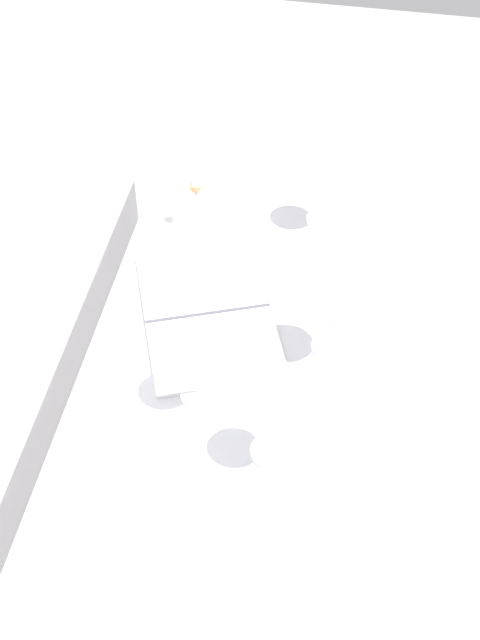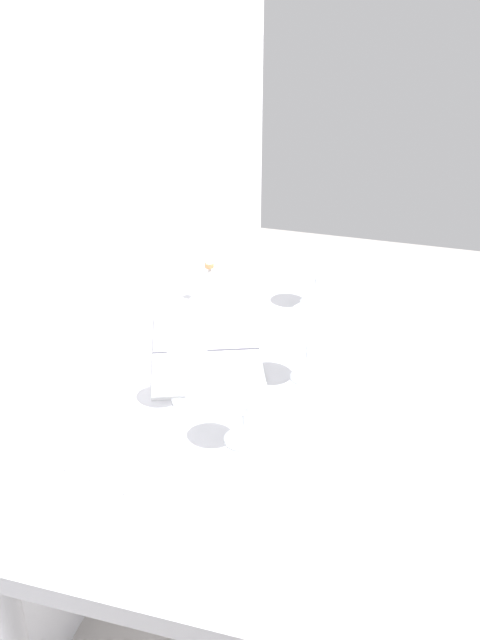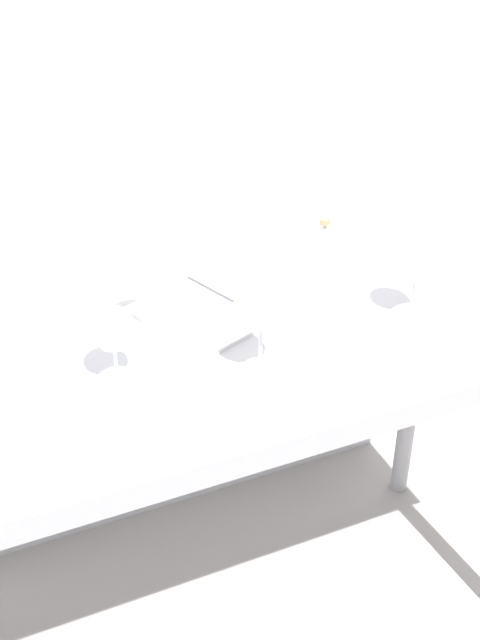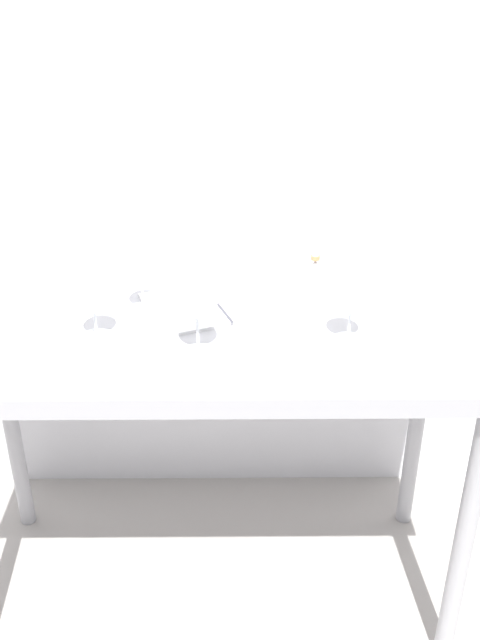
{
  "view_description": "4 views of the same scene",
  "coord_description": "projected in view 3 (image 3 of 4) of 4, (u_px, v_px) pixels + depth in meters",
  "views": [
    {
      "loc": [
        -1.01,
        -0.14,
        2.11
      ],
      "look_at": [
        -0.06,
        0.03,
        0.99
      ],
      "focal_mm": 45.36,
      "sensor_mm": 36.0,
      "label": 1
    },
    {
      "loc": [
        -1.35,
        -0.37,
        1.8
      ],
      "look_at": [
        0.06,
        0.04,
        0.98
      ],
      "focal_mm": 40.78,
      "sensor_mm": 36.0,
      "label": 2
    },
    {
      "loc": [
        -0.53,
        -1.23,
        1.78
      ],
      "look_at": [
        -0.01,
        -0.02,
        0.94
      ],
      "focal_mm": 45.69,
      "sensor_mm": 36.0,
      "label": 3
    },
    {
      "loc": [
        0.07,
        -1.58,
        1.76
      ],
      "look_at": [
        0.08,
        -0.03,
        0.93
      ],
      "focal_mm": 40.43,
      "sensor_mm": 36.0,
      "label": 4
    }
  ],
  "objects": [
    {
      "name": "tasting_sheet_upper",
      "position": [
        31.0,
        342.0,
        1.57
      ],
      "size": [
        0.2,
        0.23,
        0.0
      ],
      "primitive_type": "cube",
      "rotation": [
        0.0,
        0.0,
        -0.21
      ],
      "color": "white",
      "rests_on": "steel_counter"
    },
    {
      "name": "ground_plane",
      "position": [
        241.0,
        623.0,
        2.09
      ],
      "size": [
        6.0,
        6.0,
        0.0
      ],
      "primitive_type": "plane",
      "color": "#9A9590"
    },
    {
      "name": "wine_glass_near_center",
      "position": [
        261.0,
        307.0,
        1.42
      ],
      "size": [
        0.1,
        0.1,
        0.19
      ],
      "color": "white",
      "rests_on": "steel_counter"
    },
    {
      "name": "steel_counter",
      "position": [
        242.0,
        375.0,
        1.65
      ],
      "size": [
        1.4,
        0.65,
        0.9
      ],
      "color": "#A1A1A6",
      "rests_on": "ground_plane"
    },
    {
      "name": "back_wall",
      "position": [
        152.0,
        63.0,
        1.77
      ],
      "size": [
        3.8,
        0.04,
        2.6
      ],
      "primitive_type": "cube",
      "color": "silver",
      "rests_on": "ground_plane"
    },
    {
      "name": "wine_glass_far_left",
      "position": [
        140.0,
        281.0,
        1.55
      ],
      "size": [
        0.08,
        0.08,
        0.15
      ],
      "color": "white",
      "rests_on": "steel_counter"
    },
    {
      "name": "wine_glass_near_right",
      "position": [
        417.0,
        266.0,
        1.59
      ],
      "size": [
        0.08,
        0.08,
        0.16
      ],
      "color": "white",
      "rests_on": "steel_counter"
    },
    {
      "name": "wine_glass_near_left",
      "position": [
        113.0,
        331.0,
        1.41
      ],
      "size": [
        0.08,
        0.08,
        0.15
      ],
      "color": "white",
      "rests_on": "steel_counter"
    },
    {
      "name": "open_notebook",
      "position": [
        227.0,
        300.0,
        1.69
      ],
      "size": [
        0.43,
        0.36,
        0.01
      ],
      "rotation": [
        0.0,
        0.0,
        0.36
      ],
      "color": "white",
      "rests_on": "steel_counter"
    },
    {
      "name": "decanter_funnel",
      "position": [
        323.0,
        242.0,
        1.82
      ],
      "size": [
        0.11,
        0.11,
        0.14
      ],
      "color": "silver",
      "rests_on": "steel_counter"
    }
  ]
}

